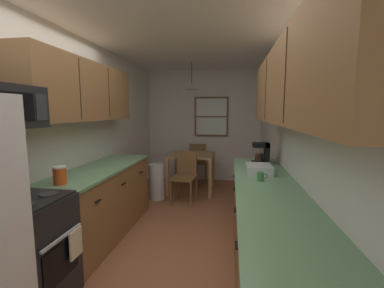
{
  "coord_description": "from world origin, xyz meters",
  "views": [
    {
      "loc": [
        0.64,
        -2.31,
        1.6
      ],
      "look_at": [
        0.07,
        1.38,
        1.13
      ],
      "focal_mm": 23.89,
      "sensor_mm": 36.0,
      "label": 1
    }
  ],
  "objects_px": {
    "dish_rack": "(259,169)",
    "dining_chair_near": "(185,174)",
    "dining_chair_far": "(198,161)",
    "trash_bin": "(157,182)",
    "mug_by_coffeemaker": "(261,177)",
    "dining_table": "(192,160)",
    "coffee_maker": "(263,153)",
    "stove_range": "(25,252)",
    "table_serving_bowl": "(186,153)",
    "storage_canister": "(60,175)"
  },
  "relations": [
    {
      "from": "dining_chair_far",
      "to": "storage_canister",
      "type": "relative_size",
      "value": 5.07
    },
    {
      "from": "coffee_maker",
      "to": "table_serving_bowl",
      "type": "distance_m",
      "value": 1.95
    },
    {
      "from": "trash_bin",
      "to": "mug_by_coffeemaker",
      "type": "relative_size",
      "value": 5.94
    },
    {
      "from": "dining_chair_near",
      "to": "mug_by_coffeemaker",
      "type": "distance_m",
      "value": 2.11
    },
    {
      "from": "dining_table",
      "to": "mug_by_coffeemaker",
      "type": "distance_m",
      "value": 2.64
    },
    {
      "from": "dining_chair_far",
      "to": "trash_bin",
      "type": "height_order",
      "value": "dining_chair_far"
    },
    {
      "from": "dining_table",
      "to": "trash_bin",
      "type": "relative_size",
      "value": 1.35
    },
    {
      "from": "coffee_maker",
      "to": "dish_rack",
      "type": "xyz_separation_m",
      "value": [
        -0.11,
        -0.6,
        -0.1
      ]
    },
    {
      "from": "dining_table",
      "to": "coffee_maker",
      "type": "xyz_separation_m",
      "value": [
        1.21,
        -1.46,
        0.41
      ]
    },
    {
      "from": "dining_chair_far",
      "to": "table_serving_bowl",
      "type": "relative_size",
      "value": 4.95
    },
    {
      "from": "coffee_maker",
      "to": "dish_rack",
      "type": "relative_size",
      "value": 0.83
    },
    {
      "from": "dining_chair_near",
      "to": "table_serving_bowl",
      "type": "bearing_deg",
      "value": 97.71
    },
    {
      "from": "table_serving_bowl",
      "to": "mug_by_coffeemaker",
      "type": "bearing_deg",
      "value": -63.21
    },
    {
      "from": "stove_range",
      "to": "coffee_maker",
      "type": "relative_size",
      "value": 3.89
    },
    {
      "from": "stove_range",
      "to": "mug_by_coffeemaker",
      "type": "xyz_separation_m",
      "value": [
        1.94,
        0.9,
        0.47
      ]
    },
    {
      "from": "trash_bin",
      "to": "mug_by_coffeemaker",
      "type": "distance_m",
      "value": 2.53
    },
    {
      "from": "mug_by_coffeemaker",
      "to": "dish_rack",
      "type": "distance_m",
      "value": 0.33
    },
    {
      "from": "stove_range",
      "to": "dining_table",
      "type": "xyz_separation_m",
      "value": [
        0.86,
        3.29,
        0.17
      ]
    },
    {
      "from": "dining_table",
      "to": "table_serving_bowl",
      "type": "distance_m",
      "value": 0.19
    },
    {
      "from": "storage_canister",
      "to": "table_serving_bowl",
      "type": "bearing_deg",
      "value": 74.65
    },
    {
      "from": "dining_chair_near",
      "to": "dish_rack",
      "type": "distance_m",
      "value": 1.86
    },
    {
      "from": "coffee_maker",
      "to": "trash_bin",
      "type": "bearing_deg",
      "value": 153.27
    },
    {
      "from": "mug_by_coffeemaker",
      "to": "table_serving_bowl",
      "type": "relative_size",
      "value": 0.6
    },
    {
      "from": "stove_range",
      "to": "dining_chair_far",
      "type": "xyz_separation_m",
      "value": [
        0.89,
        3.93,
        0.03
      ]
    },
    {
      "from": "dining_chair_near",
      "to": "coffee_maker",
      "type": "xyz_separation_m",
      "value": [
        1.23,
        -0.82,
        0.55
      ]
    },
    {
      "from": "stove_range",
      "to": "dining_chair_near",
      "type": "height_order",
      "value": "stove_range"
    },
    {
      "from": "trash_bin",
      "to": "storage_canister",
      "type": "xyz_separation_m",
      "value": [
        -0.3,
        -2.24,
        0.67
      ]
    },
    {
      "from": "coffee_maker",
      "to": "dish_rack",
      "type": "height_order",
      "value": "coffee_maker"
    },
    {
      "from": "dining_chair_far",
      "to": "dish_rack",
      "type": "xyz_separation_m",
      "value": [
        1.06,
        -2.7,
        0.45
      ]
    },
    {
      "from": "dish_rack",
      "to": "dining_chair_near",
      "type": "bearing_deg",
      "value": 128.32
    },
    {
      "from": "storage_canister",
      "to": "coffee_maker",
      "type": "relative_size",
      "value": 0.63
    },
    {
      "from": "trash_bin",
      "to": "table_serving_bowl",
      "type": "height_order",
      "value": "table_serving_bowl"
    },
    {
      "from": "stove_range",
      "to": "table_serving_bowl",
      "type": "distance_m",
      "value": 3.35
    },
    {
      "from": "dining_table",
      "to": "table_serving_bowl",
      "type": "height_order",
      "value": "table_serving_bowl"
    },
    {
      "from": "stove_range",
      "to": "storage_canister",
      "type": "relative_size",
      "value": 6.2
    },
    {
      "from": "stove_range",
      "to": "dining_table",
      "type": "bearing_deg",
      "value": 75.39
    },
    {
      "from": "table_serving_bowl",
      "to": "dish_rack",
      "type": "bearing_deg",
      "value": -59.26
    },
    {
      "from": "dining_chair_far",
      "to": "coffee_maker",
      "type": "xyz_separation_m",
      "value": [
        1.17,
        -2.1,
        0.55
      ]
    },
    {
      "from": "stove_range",
      "to": "dining_table",
      "type": "distance_m",
      "value": 3.4
    },
    {
      "from": "dining_chair_near",
      "to": "dish_rack",
      "type": "bearing_deg",
      "value": -51.68
    },
    {
      "from": "dining_table",
      "to": "dish_rack",
      "type": "height_order",
      "value": "dish_rack"
    },
    {
      "from": "storage_canister",
      "to": "mug_by_coffeemaker",
      "type": "height_order",
      "value": "storage_canister"
    },
    {
      "from": "dining_table",
      "to": "dish_rack",
      "type": "xyz_separation_m",
      "value": [
        1.1,
        -2.06,
        0.31
      ]
    },
    {
      "from": "trash_bin",
      "to": "dish_rack",
      "type": "relative_size",
      "value": 1.9
    },
    {
      "from": "dining_table",
      "to": "table_serving_bowl",
      "type": "relative_size",
      "value": 4.8
    },
    {
      "from": "mug_by_coffeemaker",
      "to": "dish_rack",
      "type": "bearing_deg",
      "value": 87.31
    },
    {
      "from": "stove_range",
      "to": "dining_chair_near",
      "type": "relative_size",
      "value": 1.22
    },
    {
      "from": "dish_rack",
      "to": "table_serving_bowl",
      "type": "height_order",
      "value": "dish_rack"
    },
    {
      "from": "dining_chair_near",
      "to": "dining_chair_far",
      "type": "height_order",
      "value": "same"
    },
    {
      "from": "storage_canister",
      "to": "table_serving_bowl",
      "type": "height_order",
      "value": "storage_canister"
    }
  ]
}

